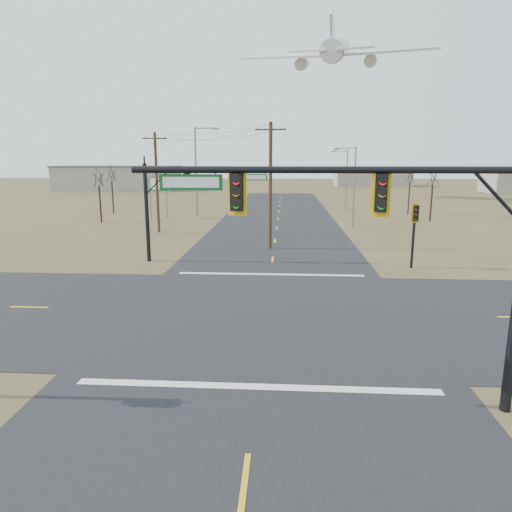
{
  "coord_description": "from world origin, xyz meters",
  "views": [
    {
      "loc": [
        0.84,
        -21.24,
        7.35
      ],
      "look_at": [
        -0.55,
        1.0,
        2.62
      ],
      "focal_mm": 32.0,
      "sensor_mm": 36.0,
      "label": 1
    }
  ],
  "objects_px": {
    "mast_arm_far": "(187,191)",
    "highway_sign": "(158,189)",
    "utility_pole_near": "(270,185)",
    "bare_tree_c": "(433,176)",
    "streetlight_c": "(198,167)",
    "utility_pole_far": "(157,181)",
    "bare_tree_d": "(410,175)",
    "pedestal_signal_ne": "(415,221)",
    "bare_tree_a": "(98,177)",
    "mast_arm_near": "(395,225)",
    "streetlight_a": "(353,183)",
    "bare_tree_b": "(111,174)",
    "streetlight_b": "(345,176)"
  },
  "relations": [
    {
      "from": "mast_arm_far",
      "to": "highway_sign",
      "type": "bearing_deg",
      "value": 91.16
    },
    {
      "from": "utility_pole_near",
      "to": "bare_tree_c",
      "type": "height_order",
      "value": "utility_pole_near"
    },
    {
      "from": "bare_tree_c",
      "to": "streetlight_c",
      "type": "bearing_deg",
      "value": 174.54
    },
    {
      "from": "utility_pole_far",
      "to": "bare_tree_d",
      "type": "height_order",
      "value": "utility_pole_far"
    },
    {
      "from": "pedestal_signal_ne",
      "to": "bare_tree_a",
      "type": "bearing_deg",
      "value": 142.78
    },
    {
      "from": "bare_tree_a",
      "to": "utility_pole_near",
      "type": "bearing_deg",
      "value": -35.95
    },
    {
      "from": "utility_pole_far",
      "to": "streetlight_c",
      "type": "distance_m",
      "value": 13.63
    },
    {
      "from": "utility_pole_near",
      "to": "utility_pole_far",
      "type": "height_order",
      "value": "utility_pole_near"
    },
    {
      "from": "mast_arm_near",
      "to": "pedestal_signal_ne",
      "type": "relative_size",
      "value": 2.46
    },
    {
      "from": "streetlight_a",
      "to": "bare_tree_d",
      "type": "relative_size",
      "value": 1.32
    },
    {
      "from": "streetlight_a",
      "to": "bare_tree_c",
      "type": "bearing_deg",
      "value": 19.39
    },
    {
      "from": "utility_pole_near",
      "to": "utility_pole_far",
      "type": "bearing_deg",
      "value": 145.62
    },
    {
      "from": "mast_arm_far",
      "to": "bare_tree_b",
      "type": "distance_m",
      "value": 34.4
    },
    {
      "from": "pedestal_signal_ne",
      "to": "mast_arm_near",
      "type": "bearing_deg",
      "value": -109.48
    },
    {
      "from": "utility_pole_far",
      "to": "bare_tree_d",
      "type": "xyz_separation_m",
      "value": [
        29.77,
        17.79,
        0.13
      ]
    },
    {
      "from": "mast_arm_near",
      "to": "utility_pole_far",
      "type": "height_order",
      "value": "utility_pole_far"
    },
    {
      "from": "utility_pole_far",
      "to": "highway_sign",
      "type": "distance_m",
      "value": 11.65
    },
    {
      "from": "mast_arm_near",
      "to": "streetlight_a",
      "type": "relative_size",
      "value": 1.28
    },
    {
      "from": "utility_pole_far",
      "to": "streetlight_c",
      "type": "xyz_separation_m",
      "value": [
        1.66,
        13.47,
        1.25
      ]
    },
    {
      "from": "streetlight_b",
      "to": "bare_tree_c",
      "type": "bearing_deg",
      "value": -74.29
    },
    {
      "from": "mast_arm_far",
      "to": "streetlight_c",
      "type": "xyz_separation_m",
      "value": [
        -4.28,
        26.94,
        1.3
      ]
    },
    {
      "from": "utility_pole_far",
      "to": "bare_tree_c",
      "type": "relative_size",
      "value": 1.45
    },
    {
      "from": "mast_arm_far",
      "to": "streetlight_c",
      "type": "height_order",
      "value": "streetlight_c"
    },
    {
      "from": "bare_tree_c",
      "to": "bare_tree_b",
      "type": "bearing_deg",
      "value": 172.08
    },
    {
      "from": "bare_tree_c",
      "to": "mast_arm_near",
      "type": "bearing_deg",
      "value": -108.51
    },
    {
      "from": "streetlight_a",
      "to": "bare_tree_b",
      "type": "distance_m",
      "value": 33.42
    },
    {
      "from": "bare_tree_d",
      "to": "streetlight_a",
      "type": "bearing_deg",
      "value": -125.59
    },
    {
      "from": "mast_arm_far",
      "to": "utility_pole_near",
      "type": "height_order",
      "value": "utility_pole_near"
    },
    {
      "from": "mast_arm_far",
      "to": "streetlight_a",
      "type": "xyz_separation_m",
      "value": [
        14.22,
        17.83,
        -0.23
      ]
    },
    {
      "from": "mast_arm_near",
      "to": "highway_sign",
      "type": "xyz_separation_m",
      "value": [
        -19.01,
        44.05,
        -1.83
      ]
    },
    {
      "from": "mast_arm_near",
      "to": "streetlight_a",
      "type": "xyz_separation_m",
      "value": [
        4.18,
        37.25,
        -0.68
      ]
    },
    {
      "from": "bare_tree_c",
      "to": "bare_tree_a",
      "type": "bearing_deg",
      "value": -174.48
    },
    {
      "from": "bare_tree_a",
      "to": "pedestal_signal_ne",
      "type": "bearing_deg",
      "value": -35.03
    },
    {
      "from": "bare_tree_a",
      "to": "bare_tree_b",
      "type": "height_order",
      "value": "bare_tree_b"
    },
    {
      "from": "utility_pole_near",
      "to": "bare_tree_c",
      "type": "xyz_separation_m",
      "value": [
        18.88,
        18.71,
        0.1
      ]
    },
    {
      "from": "streetlight_c",
      "to": "utility_pole_far",
      "type": "bearing_deg",
      "value": -76.23
    },
    {
      "from": "utility_pole_near",
      "to": "streetlight_c",
      "type": "bearing_deg",
      "value": 115.06
    },
    {
      "from": "highway_sign",
      "to": "mast_arm_far",
      "type": "bearing_deg",
      "value": -55.41
    },
    {
      "from": "bare_tree_b",
      "to": "bare_tree_a",
      "type": "bearing_deg",
      "value": -77.51
    },
    {
      "from": "streetlight_c",
      "to": "bare_tree_b",
      "type": "height_order",
      "value": "streetlight_c"
    },
    {
      "from": "utility_pole_far",
      "to": "streetlight_a",
      "type": "relative_size",
      "value": 1.15
    },
    {
      "from": "streetlight_c",
      "to": "bare_tree_d",
      "type": "bearing_deg",
      "value": 29.53
    },
    {
      "from": "mast_arm_near",
      "to": "bare_tree_c",
      "type": "distance_m",
      "value": 45.97
    },
    {
      "from": "streetlight_a",
      "to": "streetlight_c",
      "type": "xyz_separation_m",
      "value": [
        -18.51,
        9.11,
        1.53
      ]
    },
    {
      "from": "mast_arm_near",
      "to": "highway_sign",
      "type": "height_order",
      "value": "mast_arm_near"
    },
    {
      "from": "utility_pole_near",
      "to": "streetlight_c",
      "type": "xyz_separation_m",
      "value": [
        -10.04,
        21.48,
        1.1
      ]
    },
    {
      "from": "bare_tree_a",
      "to": "bare_tree_c",
      "type": "height_order",
      "value": "bare_tree_c"
    },
    {
      "from": "highway_sign",
      "to": "streetlight_a",
      "type": "relative_size",
      "value": 0.6
    },
    {
      "from": "mast_arm_far",
      "to": "streetlight_a",
      "type": "distance_m",
      "value": 22.81
    },
    {
      "from": "streetlight_c",
      "to": "pedestal_signal_ne",
      "type": "bearing_deg",
      "value": -33.6
    }
  ]
}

